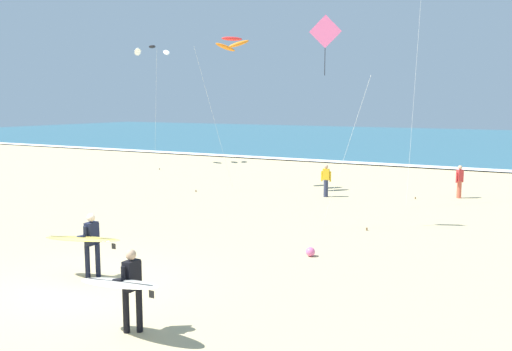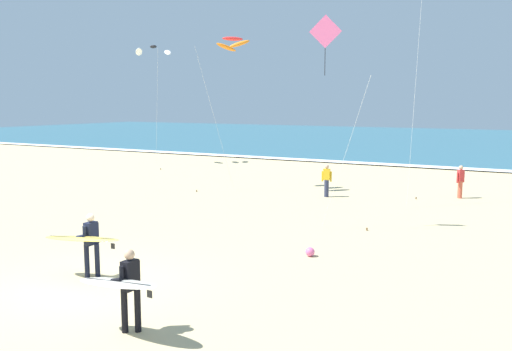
% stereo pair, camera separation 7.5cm
% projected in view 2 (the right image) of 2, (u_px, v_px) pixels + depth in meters
% --- Properties ---
extents(ground_plane, '(160.00, 160.00, 0.00)m').
position_uv_depth(ground_plane, '(86.00, 285.00, 13.75)').
color(ground_plane, tan).
extents(ocean_water, '(160.00, 60.00, 0.08)m').
position_uv_depth(ocean_water, '(464.00, 141.00, 65.30)').
color(ocean_water, '#2D6075').
rests_on(ocean_water, ground).
extents(shoreline_foam, '(160.00, 1.51, 0.01)m').
position_uv_depth(shoreline_foam, '(398.00, 165.00, 39.62)').
color(shoreline_foam, white).
rests_on(shoreline_foam, ocean_water).
extents(surfer_lead, '(2.52, 0.94, 1.71)m').
position_uv_depth(surfer_lead, '(86.00, 240.00, 14.10)').
color(surfer_lead, black).
rests_on(surfer_lead, ground).
extents(surfer_trailing, '(1.95, 0.92, 1.71)m').
position_uv_depth(surfer_trailing, '(124.00, 284.00, 10.67)').
color(surfer_trailing, black).
rests_on(surfer_trailing, ground).
extents(kite_arc_charcoal_near, '(4.31, 4.42, 8.78)m').
position_uv_depth(kite_arc_charcoal_near, '(153.00, 51.00, 40.41)').
color(kite_arc_charcoal_near, white).
rests_on(kite_arc_charcoal_near, ground).
extents(kite_arc_scarlet_high, '(2.51, 2.82, 7.92)m').
position_uv_depth(kite_arc_scarlet_high, '(233.00, 44.00, 27.98)').
color(kite_arc_scarlet_high, orange).
rests_on(kite_arc_scarlet_high, ground).
extents(kite_diamond_rose_close, '(2.14, 0.61, 7.61)m').
position_uv_depth(kite_diamond_rose_close, '(327.00, 39.00, 19.11)').
color(kite_diamond_rose_close, pink).
rests_on(kite_diamond_rose_close, ground).
extents(bystander_red_top, '(0.33, 0.43, 1.59)m').
position_uv_depth(bystander_red_top, '(460.00, 182.00, 26.17)').
color(bystander_red_top, '#D8593F').
rests_on(bystander_red_top, ground).
extents(bystander_yellow_top, '(0.49, 0.24, 1.59)m').
position_uv_depth(bystander_yellow_top, '(327.00, 180.00, 26.54)').
color(bystander_yellow_top, '#2D334C').
rests_on(bystander_yellow_top, ground).
extents(beach_ball, '(0.28, 0.28, 0.28)m').
position_uv_depth(beach_ball, '(310.00, 252.00, 16.31)').
color(beach_ball, pink).
rests_on(beach_ball, ground).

